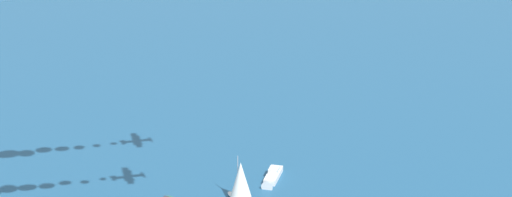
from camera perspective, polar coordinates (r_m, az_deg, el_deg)
The scene contains 2 objects.
motorboat_offshore at distance 207.91m, azimuth 0.91°, elevation -4.54°, with size 7.58×9.07×2.75m.
sailboat_ahead at distance 197.83m, azimuth -0.89°, elevation -4.78°, with size 7.60×4.24×9.76m.
Camera 1 is at (122.56, -101.90, 92.67)m, focal length 70.00 mm.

